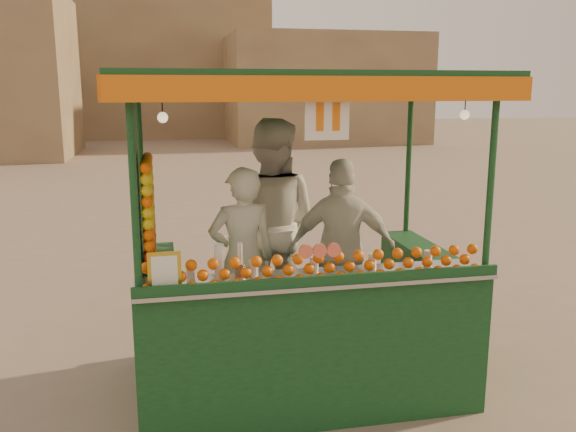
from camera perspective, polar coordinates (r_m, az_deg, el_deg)
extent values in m
plane|color=#735F52|center=(5.40, -3.31, -15.46)|extent=(90.00, 90.00, 0.00)
cube|color=#987F56|center=(29.76, 3.28, 11.86)|extent=(9.00, 6.00, 5.00)
cube|color=#987F56|center=(34.79, -14.30, 13.17)|extent=(14.00, 7.00, 7.00)
cube|color=#0E3619|center=(5.35, 0.97, -13.89)|extent=(2.62, 1.61, 0.30)
cylinder|color=black|center=(5.24, -9.08, -14.30)|extent=(0.36, 0.10, 0.36)
cylinder|color=black|center=(5.59, 10.31, -12.57)|extent=(0.36, 0.10, 0.36)
cube|color=#0E3619|center=(4.54, 2.85, -11.08)|extent=(2.62, 0.30, 0.81)
cube|color=#0E3619|center=(5.12, -12.18, -8.65)|extent=(0.30, 1.31, 0.81)
cube|color=#0E3619|center=(5.58, 12.54, -6.92)|extent=(0.30, 1.31, 0.81)
cube|color=#B2B2B7|center=(4.43, 2.80, -5.93)|extent=(2.62, 0.46, 0.03)
cylinder|color=#0E3619|center=(4.01, -14.35, 2.00)|extent=(0.05, 0.05, 1.41)
cylinder|color=#0E3619|center=(4.63, 18.62, 3.03)|extent=(0.05, 0.05, 1.41)
cylinder|color=#0E3619|center=(5.50, -13.72, 4.62)|extent=(0.05, 0.05, 1.41)
cylinder|color=#0E3619|center=(5.97, 11.33, 5.27)|extent=(0.05, 0.05, 1.41)
cube|color=#0E3619|center=(4.82, 1.07, 12.87)|extent=(2.82, 1.82, 0.08)
cube|color=orange|center=(3.94, 4.06, 11.91)|extent=(2.82, 0.04, 0.16)
cube|color=orange|center=(5.71, -0.99, 11.90)|extent=(2.82, 0.04, 0.16)
cube|color=orange|center=(4.72, -16.26, 11.46)|extent=(0.04, 1.82, 0.16)
cube|color=orange|center=(5.32, 16.39, 11.44)|extent=(0.04, 1.82, 0.16)
cylinder|color=#ED6048|center=(4.23, 3.02, -3.29)|extent=(0.10, 0.03, 0.10)
cube|color=gold|center=(4.12, -11.58, -5.24)|extent=(0.22, 0.02, 0.28)
cube|color=white|center=(4.02, 3.70, 9.32)|extent=(0.30, 0.02, 0.30)
sphere|color=#FFE5B2|center=(4.02, -11.76, 9.10)|extent=(0.07, 0.07, 0.07)
sphere|color=#FFE5B2|center=(4.55, 16.35, 9.17)|extent=(0.07, 0.07, 0.07)
imported|color=silver|center=(5.09, -4.33, -4.07)|extent=(0.60, 0.42, 1.56)
imported|color=silver|center=(5.52, -1.72, -0.80)|extent=(1.16, 1.06, 1.93)
imported|color=silver|center=(5.30, 5.15, -3.22)|extent=(1.00, 0.58, 1.60)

